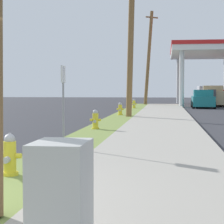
{
  "coord_description": "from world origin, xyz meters",
  "views": [
    {
      "loc": [
        3.21,
        -5.12,
        1.64
      ],
      "look_at": [
        0.84,
        13.95,
        0.62
      ],
      "focal_mm": 70.01,
      "sensor_mm": 36.0,
      "label": 1
    }
  ],
  "objects_px": {
    "utility_pole_background": "(149,57)",
    "car_teal_by_far_pump": "(203,100)",
    "fire_hydrant_third": "(120,109)",
    "utility_cabinet": "(61,199)",
    "fire_hydrant_fourth": "(134,104)",
    "street_sign_post": "(63,89)",
    "utility_pole_midground": "(131,24)",
    "car_red_by_near_pump": "(217,98)",
    "fire_hydrant_nearest": "(10,157)",
    "truck_silver_on_apron": "(208,96)",
    "truck_tan_at_far_bay": "(213,97)",
    "fire_hydrant_second": "(95,120)",
    "truck_black_at_forecourt": "(224,95)"
  },
  "relations": [
    {
      "from": "fire_hydrant_fourth",
      "to": "utility_pole_background",
      "type": "distance_m",
      "value": 9.92
    },
    {
      "from": "street_sign_post",
      "to": "truck_tan_at_far_bay",
      "type": "height_order",
      "value": "street_sign_post"
    },
    {
      "from": "fire_hydrant_fourth",
      "to": "street_sign_post",
      "type": "bearing_deg",
      "value": -90.22
    },
    {
      "from": "fire_hydrant_second",
      "to": "utility_cabinet",
      "type": "xyz_separation_m",
      "value": [
        1.67,
        -12.29,
        0.14
      ]
    },
    {
      "from": "utility_cabinet",
      "to": "fire_hydrant_nearest",
      "type": "bearing_deg",
      "value": 117.67
    },
    {
      "from": "fire_hydrant_third",
      "to": "utility_cabinet",
      "type": "bearing_deg",
      "value": -85.5
    },
    {
      "from": "fire_hydrant_second",
      "to": "utility_cabinet",
      "type": "distance_m",
      "value": 12.41
    },
    {
      "from": "utility_cabinet",
      "to": "car_teal_by_far_pump",
      "type": "relative_size",
      "value": 0.22
    },
    {
      "from": "fire_hydrant_second",
      "to": "car_teal_by_far_pump",
      "type": "relative_size",
      "value": 0.16
    },
    {
      "from": "fire_hydrant_second",
      "to": "truck_silver_on_apron",
      "type": "distance_m",
      "value": 33.87
    },
    {
      "from": "utility_cabinet",
      "to": "truck_tan_at_far_bay",
      "type": "distance_m",
      "value": 38.79
    },
    {
      "from": "fire_hydrant_nearest",
      "to": "fire_hydrant_third",
      "type": "xyz_separation_m",
      "value": [
        0.06,
        17.99,
        0.0
      ]
    },
    {
      "from": "car_teal_by_far_pump",
      "to": "truck_tan_at_far_bay",
      "type": "xyz_separation_m",
      "value": [
        1.28,
        3.9,
        0.19
      ]
    },
    {
      "from": "fire_hydrant_third",
      "to": "utility_pole_background",
      "type": "height_order",
      "value": "utility_pole_background"
    },
    {
      "from": "utility_pole_midground",
      "to": "truck_tan_at_far_bay",
      "type": "distance_m",
      "value": 19.96
    },
    {
      "from": "fire_hydrant_nearest",
      "to": "fire_hydrant_second",
      "type": "distance_m",
      "value": 8.99
    },
    {
      "from": "fire_hydrant_third",
      "to": "utility_pole_background",
      "type": "relative_size",
      "value": 0.08
    },
    {
      "from": "fire_hydrant_nearest",
      "to": "car_red_by_near_pump",
      "type": "height_order",
      "value": "car_red_by_near_pump"
    },
    {
      "from": "truck_black_at_forecourt",
      "to": "fire_hydrant_fourth",
      "type": "bearing_deg",
      "value": -117.61
    },
    {
      "from": "fire_hydrant_third",
      "to": "utility_cabinet",
      "type": "relative_size",
      "value": 0.73
    },
    {
      "from": "fire_hydrant_third",
      "to": "car_red_by_near_pump",
      "type": "bearing_deg",
      "value": 68.98
    },
    {
      "from": "fire_hydrant_nearest",
      "to": "car_teal_by_far_pump",
      "type": "distance_m",
      "value": 31.76
    },
    {
      "from": "fire_hydrant_fourth",
      "to": "car_teal_by_far_pump",
      "type": "distance_m",
      "value": 6.91
    },
    {
      "from": "car_teal_by_far_pump",
      "to": "truck_silver_on_apron",
      "type": "relative_size",
      "value": 0.82
    },
    {
      "from": "fire_hydrant_second",
      "to": "car_teal_by_far_pump",
      "type": "xyz_separation_m",
      "value": [
        5.82,
        22.22,
        0.28
      ]
    },
    {
      "from": "fire_hydrant_second",
      "to": "fire_hydrant_fourth",
      "type": "distance_m",
      "value": 18.33
    },
    {
      "from": "utility_cabinet",
      "to": "truck_black_at_forecourt",
      "type": "relative_size",
      "value": 0.18
    },
    {
      "from": "fire_hydrant_second",
      "to": "truck_black_at_forecourt",
      "type": "relative_size",
      "value": 0.13
    },
    {
      "from": "utility_pole_background",
      "to": "utility_cabinet",
      "type": "bearing_deg",
      "value": -88.89
    },
    {
      "from": "fire_hydrant_second",
      "to": "truck_black_at_forecourt",
      "type": "xyz_separation_m",
      "value": [
        9.41,
        36.08,
        0.47
      ]
    },
    {
      "from": "utility_pole_midground",
      "to": "car_teal_by_far_pump",
      "type": "distance_m",
      "value": 16.03
    },
    {
      "from": "utility_pole_background",
      "to": "car_red_by_near_pump",
      "type": "height_order",
      "value": "utility_pole_background"
    },
    {
      "from": "fire_hydrant_third",
      "to": "truck_black_at_forecourt",
      "type": "bearing_deg",
      "value": 70.84
    },
    {
      "from": "car_red_by_near_pump",
      "to": "fire_hydrant_nearest",
      "type": "bearing_deg",
      "value": -101.57
    },
    {
      "from": "utility_pole_midground",
      "to": "car_red_by_near_pump",
      "type": "bearing_deg",
      "value": 71.9
    },
    {
      "from": "street_sign_post",
      "to": "truck_tan_at_far_bay",
      "type": "relative_size",
      "value": 0.39
    },
    {
      "from": "utility_pole_background",
      "to": "car_teal_by_far_pump",
      "type": "xyz_separation_m",
      "value": [
        4.92,
        -4.98,
        -4.1
      ]
    },
    {
      "from": "fire_hydrant_second",
      "to": "fire_hydrant_nearest",
      "type": "bearing_deg",
      "value": -90.36
    },
    {
      "from": "fire_hydrant_third",
      "to": "truck_silver_on_apron",
      "type": "bearing_deg",
      "value": 73.2
    },
    {
      "from": "truck_black_at_forecourt",
      "to": "utility_pole_background",
      "type": "bearing_deg",
      "value": -133.74
    },
    {
      "from": "fire_hydrant_fourth",
      "to": "utility_cabinet",
      "type": "distance_m",
      "value": 30.66
    },
    {
      "from": "fire_hydrant_nearest",
      "to": "truck_tan_at_far_bay",
      "type": "xyz_separation_m",
      "value": [
        7.16,
        35.11,
        0.47
      ]
    },
    {
      "from": "fire_hydrant_third",
      "to": "truck_silver_on_apron",
      "type": "height_order",
      "value": "truck_silver_on_apron"
    },
    {
      "from": "fire_hydrant_nearest",
      "to": "utility_pole_background",
      "type": "height_order",
      "value": "utility_pole_background"
    },
    {
      "from": "car_teal_by_far_pump",
      "to": "truck_silver_on_apron",
      "type": "xyz_separation_m",
      "value": [
        1.44,
        10.85,
        0.19
      ]
    },
    {
      "from": "fire_hydrant_third",
      "to": "car_red_by_near_pump",
      "type": "relative_size",
      "value": 0.16
    },
    {
      "from": "utility_pole_midground",
      "to": "truck_silver_on_apron",
      "type": "xyz_separation_m",
      "value": [
        6.54,
        25.38,
        -4.27
      ]
    },
    {
      "from": "utility_cabinet",
      "to": "fire_hydrant_fourth",
      "type": "bearing_deg",
      "value": 92.9
    },
    {
      "from": "fire_hydrant_fourth",
      "to": "car_red_by_near_pump",
      "type": "bearing_deg",
      "value": 54.92
    },
    {
      "from": "fire_hydrant_third",
      "to": "truck_tan_at_far_bay",
      "type": "height_order",
      "value": "truck_tan_at_far_bay"
    }
  ]
}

